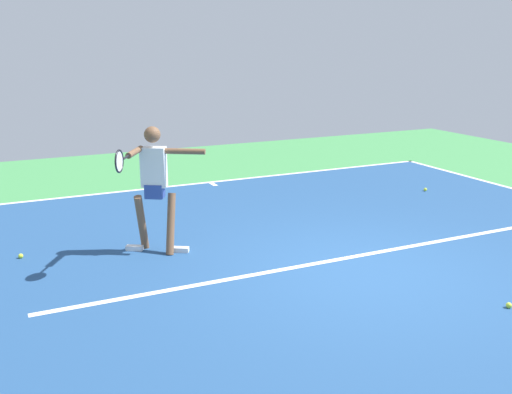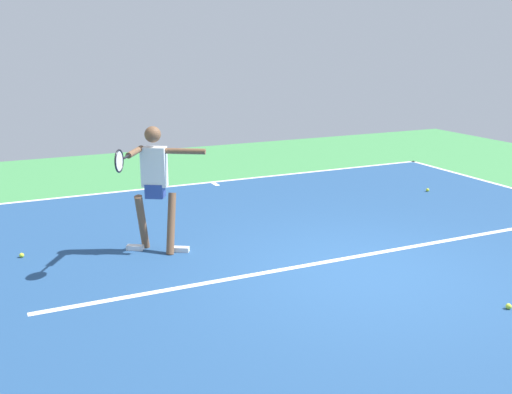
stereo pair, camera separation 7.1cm
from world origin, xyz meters
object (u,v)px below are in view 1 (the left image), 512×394
(tennis_ball_near_player, at_px, (509,305))
(tennis_ball_by_baseline, at_px, (425,190))
(tennis_player, at_px, (154,181))
(tennis_ball_far_corner, at_px, (21,256))

(tennis_ball_near_player, bearing_deg, tennis_ball_by_baseline, -121.39)
(tennis_player, bearing_deg, tennis_ball_near_player, 162.43)
(tennis_ball_near_player, distance_m, tennis_ball_by_baseline, 5.41)
(tennis_ball_near_player, height_order, tennis_ball_far_corner, same)
(tennis_player, xyz_separation_m, tennis_ball_near_player, (-3.05, 3.48, -1.01))
(tennis_player, height_order, tennis_ball_near_player, tennis_player)
(tennis_ball_far_corner, bearing_deg, tennis_ball_by_baseline, -175.68)
(tennis_ball_near_player, xyz_separation_m, tennis_ball_far_corner, (4.83, -4.04, 0.00))
(tennis_player, distance_m, tennis_ball_by_baseline, 6.06)
(tennis_player, relative_size, tennis_ball_near_player, 27.36)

